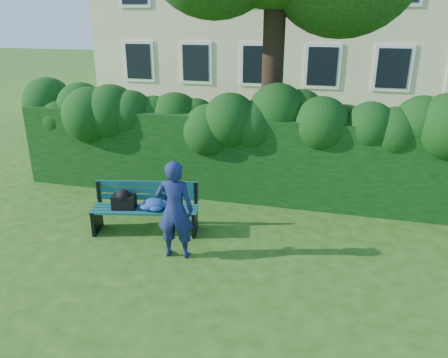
# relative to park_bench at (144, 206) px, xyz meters

# --- Properties ---
(ground) EXTENTS (80.00, 80.00, 0.00)m
(ground) POSITION_rel_park_bench_xyz_m (1.36, -0.05, -0.50)
(ground) COLOR #294F0F
(ground) RESTS_ON ground
(hedge) EXTENTS (10.00, 1.00, 1.80)m
(hedge) POSITION_rel_park_bench_xyz_m (1.36, 2.15, 0.40)
(hedge) COLOR black
(hedge) RESTS_ON ground
(park_bench) EXTENTS (1.97, 0.95, 0.89)m
(park_bench) POSITION_rel_park_bench_xyz_m (0.00, 0.00, 0.00)
(park_bench) COLOR #10524F
(park_bench) RESTS_ON ground
(man_reading) EXTENTS (0.65, 0.48, 1.65)m
(man_reading) POSITION_rel_park_bench_xyz_m (0.87, -0.69, 0.32)
(man_reading) COLOR navy
(man_reading) RESTS_ON ground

